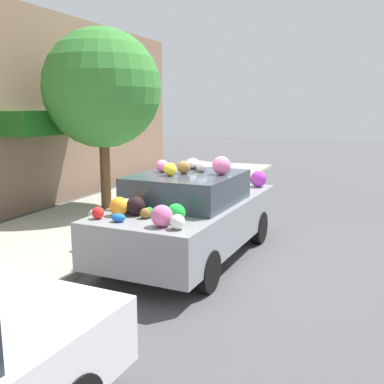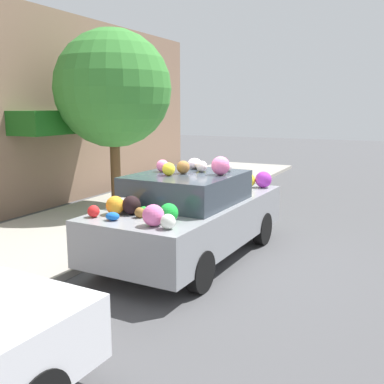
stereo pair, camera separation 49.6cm
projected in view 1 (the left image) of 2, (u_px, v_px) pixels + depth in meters
name	position (u px, v px, depth m)	size (l,w,h in m)	color
ground_plane	(186.00, 256.00, 7.77)	(60.00, 60.00, 0.00)	#4C4C4F
sidewalk_curb	(59.00, 236.00, 8.76)	(24.00, 3.20, 0.12)	#9E998E
street_tree	(102.00, 89.00, 10.41)	(2.75, 2.75, 4.22)	brown
fire_hydrant	(94.00, 229.00, 7.72)	(0.20, 0.20, 0.70)	#B2B2B7
art_car	(191.00, 213.00, 7.55)	(4.14, 1.93, 1.76)	gray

